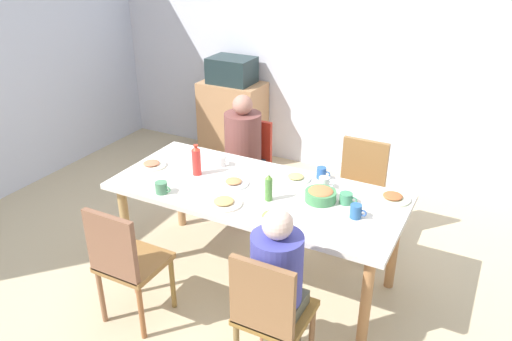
{
  "coord_description": "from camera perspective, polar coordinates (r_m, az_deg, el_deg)",
  "views": [
    {
      "loc": [
        1.48,
        -2.83,
        2.47
      ],
      "look_at": [
        0.0,
        0.0,
        0.91
      ],
      "focal_mm": 35.48,
      "sensor_mm": 36.0,
      "label": 1
    }
  ],
  "objects": [
    {
      "name": "chair_0",
      "position": [
        2.96,
        1.57,
        -15.57
      ],
      "size": [
        0.4,
        0.4,
        0.9
      ],
      "color": "olive",
      "rests_on": "ground_plane"
    },
    {
      "name": "cup_5",
      "position": [
        3.97,
        -3.94,
        1.11
      ],
      "size": [
        0.11,
        0.08,
        0.08
      ],
      "color": "white",
      "rests_on": "dining_table"
    },
    {
      "name": "plate_5",
      "position": [
        3.61,
        15.15,
        -2.95
      ],
      "size": [
        0.25,
        0.25,
        0.04
      ],
      "color": "silver",
      "rests_on": "dining_table"
    },
    {
      "name": "plate_3",
      "position": [
        3.77,
        4.5,
        -0.83
      ],
      "size": [
        0.22,
        0.22,
        0.04
      ],
      "color": "silver",
      "rests_on": "dining_table"
    },
    {
      "name": "dining_table",
      "position": [
        3.66,
        0.0,
        -3.23
      ],
      "size": [
        2.1,
        0.91,
        0.76
      ],
      "color": "silver",
      "rests_on": "ground_plane"
    },
    {
      "name": "cup_3",
      "position": [
        3.32,
        11.22,
        -4.54
      ],
      "size": [
        0.11,
        0.08,
        0.09
      ],
      "color": "#2C5E99",
      "rests_on": "dining_table"
    },
    {
      "name": "cup_1",
      "position": [
        3.79,
        7.41,
        -0.28
      ],
      "size": [
        0.11,
        0.07,
        0.09
      ],
      "color": "#2B58A3",
      "rests_on": "dining_table"
    },
    {
      "name": "plate_1",
      "position": [
        3.69,
        -2.54,
        -1.37
      ],
      "size": [
        0.22,
        0.22,
        0.04
      ],
      "color": "silver",
      "rests_on": "dining_table"
    },
    {
      "name": "chair_3",
      "position": [
        4.62,
        -0.97,
        0.86
      ],
      "size": [
        0.4,
        0.4,
        0.9
      ],
      "color": "red",
      "rests_on": "ground_plane"
    },
    {
      "name": "bowl_0",
      "position": [
        3.49,
        7.3,
        -2.72
      ],
      "size": [
        0.21,
        0.21,
        0.09
      ],
      "color": "#448852",
      "rests_on": "dining_table"
    },
    {
      "name": "ground_plane",
      "position": [
        4.04,
        0.0,
        -11.74
      ],
      "size": [
        6.81,
        6.81,
        0.0
      ],
      "primitive_type": "plane",
      "color": "#C1B08C"
    },
    {
      "name": "side_cabinet",
      "position": [
        5.81,
        -2.62,
        5.59
      ],
      "size": [
        0.7,
        0.44,
        0.9
      ],
      "primitive_type": "cube",
      "color": "tan",
      "rests_on": "ground_plane"
    },
    {
      "name": "bottle_1",
      "position": [
        3.82,
        -6.73,
        1.13
      ],
      "size": [
        0.07,
        0.07,
        0.24
      ],
      "color": "red",
      "rests_on": "dining_table"
    },
    {
      "name": "wall_back",
      "position": [
        5.35,
        11.1,
        12.85
      ],
      "size": [
        5.91,
        0.12,
        2.6
      ],
      "primitive_type": "cube",
      "color": "silver",
      "rests_on": "ground_plane"
    },
    {
      "name": "chair_2",
      "position": [
        3.44,
        -14.56,
        -9.72
      ],
      "size": [
        0.4,
        0.4,
        0.9
      ],
      "color": "olive",
      "rests_on": "ground_plane"
    },
    {
      "name": "person_3",
      "position": [
        4.46,
        -1.53,
        2.74
      ],
      "size": [
        0.32,
        0.32,
        1.18
      ],
      "color": "#34294F",
      "rests_on": "ground_plane"
    },
    {
      "name": "cup_0",
      "position": [
        3.62,
        -10.6,
        -1.91
      ],
      "size": [
        0.12,
        0.09,
        0.08
      ],
      "color": "#4A835D",
      "rests_on": "dining_table"
    },
    {
      "name": "microwave",
      "position": [
        5.63,
        -2.75,
        11.22
      ],
      "size": [
        0.48,
        0.36,
        0.28
      ],
      "primitive_type": "cube",
      "color": "#1E2E31",
      "rests_on": "side_cabinet"
    },
    {
      "name": "plate_4",
      "position": [
        4.05,
        -11.69,
        0.66
      ],
      "size": [
        0.23,
        0.23,
        0.04
      ],
      "color": "white",
      "rests_on": "dining_table"
    },
    {
      "name": "chair_1",
      "position": [
        4.27,
        11.53,
        -1.93
      ],
      "size": [
        0.4,
        0.4,
        0.9
      ],
      "color": "brown",
      "rests_on": "ground_plane"
    },
    {
      "name": "plate_0",
      "position": [
        3.26,
        1.85,
        -5.28
      ],
      "size": [
        0.25,
        0.25,
        0.04
      ],
      "color": "silver",
      "rests_on": "dining_table"
    },
    {
      "name": "person_0",
      "position": [
        2.92,
        2.42,
        -12.11
      ],
      "size": [
        0.3,
        0.3,
        1.13
      ],
      "color": "brown",
      "rests_on": "ground_plane"
    },
    {
      "name": "plate_2",
      "position": [
        3.43,
        -3.65,
        -3.63
      ],
      "size": [
        0.25,
        0.25,
        0.04
      ],
      "color": "silver",
      "rests_on": "dining_table"
    },
    {
      "name": "cup_4",
      "position": [
        3.48,
        10.14,
        -3.11
      ],
      "size": [
        0.12,
        0.09,
        0.08
      ],
      "color": "#428A60",
      "rests_on": "dining_table"
    },
    {
      "name": "cup_2",
      "position": [
        3.65,
        7.73,
        -1.38
      ],
      "size": [
        0.11,
        0.08,
        0.09
      ],
      "color": "white",
      "rests_on": "dining_table"
    },
    {
      "name": "bottle_0",
      "position": [
        3.44,
        1.45,
        -1.93
      ],
      "size": [
        0.05,
        0.05,
        0.21
      ],
      "color": "#4C8439",
      "rests_on": "dining_table"
    }
  ]
}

